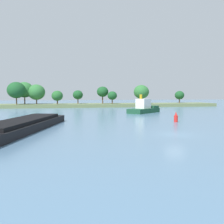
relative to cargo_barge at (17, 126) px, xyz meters
name	(u,v)px	position (x,y,z in m)	size (l,w,h in m)	color
ground_plane	(175,134)	(20.07, -5.86, -0.91)	(400.00, 400.00, 0.00)	slate
treeline_island	(84,99)	(16.44, 69.62, 2.10)	(97.12, 13.28, 9.70)	#66754C
cargo_barge	(17,126)	(0.00, 0.00, 0.00)	(13.14, 30.64, 5.71)	black
tugboat	(144,108)	(28.96, 32.98, 0.37)	(11.10, 10.72, 5.03)	#19472D
channel_buoy_red	(176,118)	(26.74, 8.25, -0.10)	(0.70, 0.70, 1.90)	red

